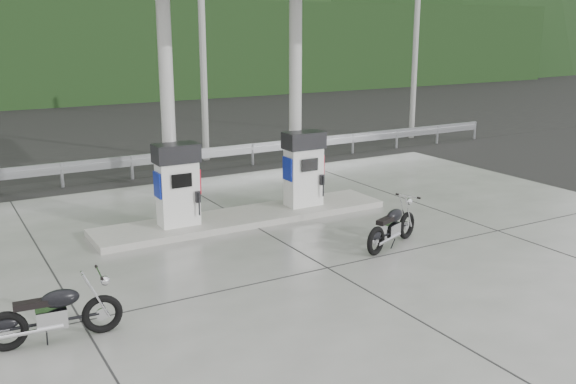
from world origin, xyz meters
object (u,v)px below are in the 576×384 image
motorcycle_left (55,314)px  motorcycle_right (392,227)px  gas_pump_right (304,169)px  gas_pump_left (177,185)px

motorcycle_left → motorcycle_right: bearing=11.9°
motorcycle_left → motorcycle_right: motorcycle_left is taller
motorcycle_right → gas_pump_right: bearing=71.7°
gas_pump_left → motorcycle_left: gas_pump_left is taller
gas_pump_left → motorcycle_right: size_ratio=1.03×
motorcycle_right → motorcycle_left: bearing=164.8°
gas_pump_left → motorcycle_left: 5.22m
gas_pump_left → gas_pump_right: 3.20m
gas_pump_right → motorcycle_left: (-6.54, -3.96, -0.63)m
gas_pump_left → motorcycle_right: bearing=-42.4°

